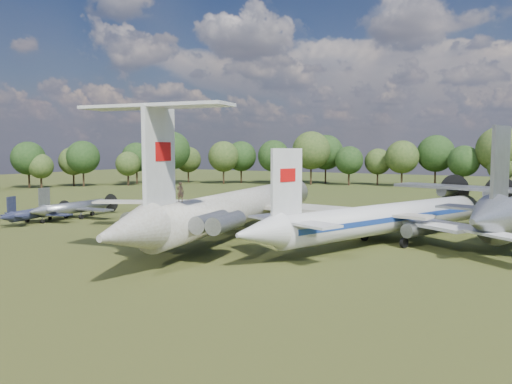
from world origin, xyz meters
The scene contains 6 objects.
ground centered at (0.00, 0.00, 0.00)m, with size 300.00×300.00×0.00m, color #264316.
il62_airliner centered at (4.26, -1.00, 2.69)m, with size 42.24×54.92×5.39m, color beige, non-canonical shape.
tu104_jet centered at (20.69, 1.62, 2.16)m, with size 32.35×43.14×4.31m, color silver, non-canonical shape.
small_prop_west centered at (-25.60, -7.20, 1.01)m, with size 10.06×13.72×2.01m, color #161D31, non-canonical shape.
small_prop_northwest centered at (-24.36, -1.58, 1.21)m, with size 12.14×16.55×2.43m, color #989AA0, non-canonical shape.
person_on_il62 centered at (6.21, -15.96, 6.28)m, with size 0.65×0.43×1.79m, color brown.
Camera 1 is at (34.12, -51.73, 10.15)m, focal length 35.00 mm.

